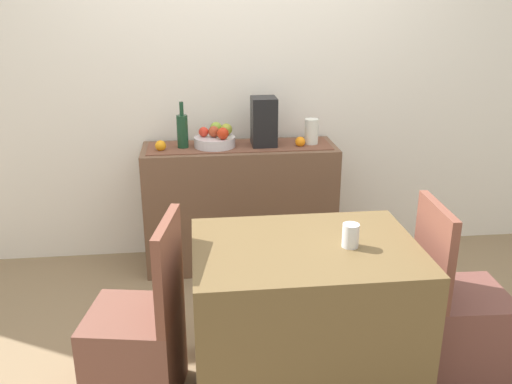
# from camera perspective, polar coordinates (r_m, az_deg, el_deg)

# --- Properties ---
(ground_plane) EXTENTS (6.40, 6.40, 0.02)m
(ground_plane) POSITION_cam_1_polar(r_m,az_deg,el_deg) (3.17, 0.45, -14.82)
(ground_plane) COLOR #856D4F
(ground_plane) RESTS_ON ground
(room_wall_rear) EXTENTS (6.40, 0.06, 2.70)m
(room_wall_rear) POSITION_cam_1_polar(r_m,az_deg,el_deg) (3.81, -1.73, 13.16)
(room_wall_rear) COLOR silver
(room_wall_rear) RESTS_ON ground
(sideboard_console) EXTENTS (1.27, 0.42, 0.84)m
(sideboard_console) POSITION_cam_1_polar(r_m,az_deg,el_deg) (3.78, -1.65, -1.46)
(sideboard_console) COLOR brown
(sideboard_console) RESTS_ON ground
(table_runner) EXTENTS (1.20, 0.32, 0.01)m
(table_runner) POSITION_cam_1_polar(r_m,az_deg,el_deg) (3.64, -1.71, 4.76)
(table_runner) COLOR brown
(table_runner) RESTS_ON sideboard_console
(fruit_bowl) EXTENTS (0.27, 0.27, 0.06)m
(fruit_bowl) POSITION_cam_1_polar(r_m,az_deg,el_deg) (3.63, -4.28, 5.20)
(fruit_bowl) COLOR silver
(fruit_bowl) RESTS_ON table_runner
(apple_center) EXTENTS (0.06, 0.06, 0.06)m
(apple_center) POSITION_cam_1_polar(r_m,az_deg,el_deg) (3.62, -5.43, 6.19)
(apple_center) COLOR red
(apple_center) RESTS_ON fruit_bowl
(apple_rear) EXTENTS (0.08, 0.08, 0.08)m
(apple_rear) POSITION_cam_1_polar(r_m,az_deg,el_deg) (3.69, -4.13, 6.61)
(apple_rear) COLOR #86A437
(apple_rear) RESTS_ON fruit_bowl
(apple_right) EXTENTS (0.08, 0.08, 0.08)m
(apple_right) POSITION_cam_1_polar(r_m,az_deg,el_deg) (3.54, -3.43, 6.05)
(apple_right) COLOR red
(apple_right) RESTS_ON fruit_bowl
(apple_upper) EXTENTS (0.07, 0.07, 0.07)m
(apple_upper) POSITION_cam_1_polar(r_m,az_deg,el_deg) (3.61, -4.38, 6.23)
(apple_upper) COLOR #A73D21
(apple_upper) RESTS_ON fruit_bowl
(apple_left) EXTENTS (0.08, 0.08, 0.08)m
(apple_left) POSITION_cam_1_polar(r_m,az_deg,el_deg) (3.65, -3.07, 6.47)
(apple_left) COLOR #979F31
(apple_left) RESTS_ON fruit_bowl
(wine_bottle) EXTENTS (0.07, 0.07, 0.30)m
(wine_bottle) POSITION_cam_1_polar(r_m,az_deg,el_deg) (3.60, -7.59, 6.27)
(wine_bottle) COLOR #183B24
(wine_bottle) RESTS_ON sideboard_console
(coffee_maker) EXTENTS (0.16, 0.18, 0.32)m
(coffee_maker) POSITION_cam_1_polar(r_m,az_deg,el_deg) (3.62, 0.81, 7.24)
(coffee_maker) COLOR black
(coffee_maker) RESTS_ON sideboard_console
(ceramic_vase) EXTENTS (0.09, 0.09, 0.17)m
(ceramic_vase) POSITION_cam_1_polar(r_m,az_deg,el_deg) (3.69, 5.73, 6.20)
(ceramic_vase) COLOR silver
(ceramic_vase) RESTS_ON sideboard_console
(orange_loose_near_bowl) EXTENTS (0.07, 0.07, 0.07)m
(orange_loose_near_bowl) POSITION_cam_1_polar(r_m,az_deg,el_deg) (3.58, -9.81, 4.73)
(orange_loose_near_bowl) COLOR orange
(orange_loose_near_bowl) RESTS_ON sideboard_console
(orange_loose_end) EXTENTS (0.07, 0.07, 0.07)m
(orange_loose_end) POSITION_cam_1_polar(r_m,az_deg,el_deg) (3.64, 4.58, 5.19)
(orange_loose_end) COLOR orange
(orange_loose_end) RESTS_ON sideboard_console
(dining_table) EXTENTS (1.00, 0.73, 0.74)m
(dining_table) POSITION_cam_1_polar(r_m,az_deg,el_deg) (2.65, 4.93, -12.75)
(dining_table) COLOR brown
(dining_table) RESTS_ON ground
(coffee_cup) EXTENTS (0.07, 0.07, 0.11)m
(coffee_cup) POSITION_cam_1_polar(r_m,az_deg,el_deg) (2.46, 9.72, -4.44)
(coffee_cup) COLOR silver
(coffee_cup) RESTS_ON dining_table
(chair_near_window) EXTENTS (0.47, 0.47, 0.90)m
(chair_near_window) POSITION_cam_1_polar(r_m,az_deg,el_deg) (2.67, -12.07, -15.45)
(chair_near_window) COLOR brown
(chair_near_window) RESTS_ON ground
(chair_by_corner) EXTENTS (0.42, 0.42, 0.90)m
(chair_by_corner) POSITION_cam_1_polar(r_m,az_deg,el_deg) (2.94, 20.06, -12.82)
(chair_by_corner) COLOR brown
(chair_by_corner) RESTS_ON ground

